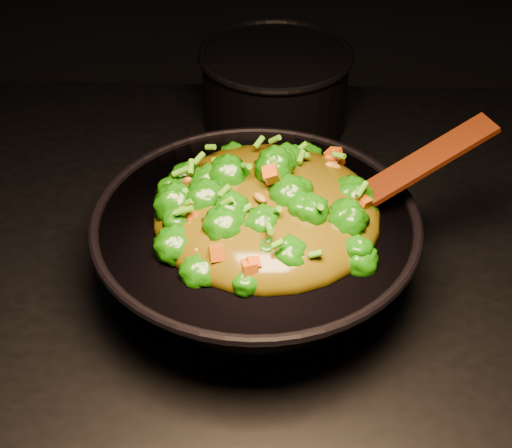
# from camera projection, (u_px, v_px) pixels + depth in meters

# --- Properties ---
(stovetop) EXTENTS (1.20, 0.90, 0.90)m
(stovetop) POSITION_uv_depth(u_px,v_px,m) (231.00, 439.00, 1.37)
(stovetop) COLOR black
(stovetop) RESTS_ON ground
(wok) EXTENTS (0.42, 0.42, 0.11)m
(wok) POSITION_uv_depth(u_px,v_px,m) (256.00, 253.00, 0.99)
(wok) COLOR black
(wok) RESTS_ON stovetop
(stir_fry) EXTENTS (0.36, 0.36, 0.10)m
(stir_fry) POSITION_uv_depth(u_px,v_px,m) (267.00, 186.00, 0.93)
(stir_fry) COLOR #165F06
(stir_fry) RESTS_ON wok
(spatula) EXTENTS (0.24, 0.13, 0.10)m
(spatula) POSITION_uv_depth(u_px,v_px,m) (401.00, 176.00, 0.96)
(spatula) COLOR #351806
(spatula) RESTS_ON wok
(back_pot) EXTENTS (0.24, 0.24, 0.14)m
(back_pot) POSITION_uv_depth(u_px,v_px,m) (275.00, 88.00, 1.29)
(back_pot) COLOR black
(back_pot) RESTS_ON stovetop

